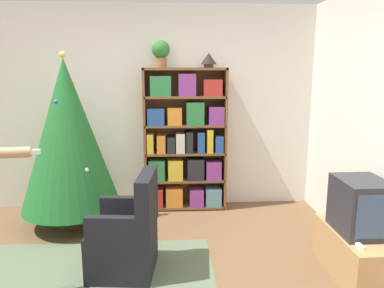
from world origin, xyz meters
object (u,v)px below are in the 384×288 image
(bookshelf, at_px, (185,142))
(armchair, at_px, (127,238))
(potted_plant, at_px, (161,52))
(television, at_px, (361,206))
(christmas_tree, at_px, (68,135))
(table_lamp, at_px, (209,59))

(bookshelf, relative_size, armchair, 1.97)
(bookshelf, distance_m, potted_plant, 1.16)
(potted_plant, bearing_deg, armchair, -100.77)
(armchair, bearing_deg, television, 89.93)
(television, xyz_separation_m, potted_plant, (-1.73, 1.73, 1.36))
(christmas_tree, relative_size, table_lamp, 9.96)
(television, xyz_separation_m, table_lamp, (-1.15, 1.73, 1.27))
(christmas_tree, bearing_deg, bookshelf, 18.84)
(potted_plant, distance_m, table_lamp, 0.59)
(television, relative_size, armchair, 0.53)
(bookshelf, relative_size, potted_plant, 5.52)
(bookshelf, distance_m, table_lamp, 1.08)
(television, bearing_deg, bookshelf, 129.75)
(potted_plant, xyz_separation_m, table_lamp, (0.58, -0.00, -0.09))
(television, height_order, armchair, armchair)
(armchair, bearing_deg, bookshelf, 164.44)
(bookshelf, height_order, television, bookshelf)
(television, xyz_separation_m, christmas_tree, (-2.78, 1.27, 0.42))
(bookshelf, xyz_separation_m, table_lamp, (0.29, 0.01, 1.04))
(table_lamp, bearing_deg, christmas_tree, -164.16)
(television, relative_size, table_lamp, 2.45)
(television, distance_m, table_lamp, 2.44)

